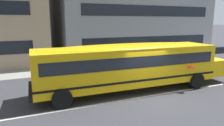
% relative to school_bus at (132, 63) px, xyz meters
% --- Properties ---
extents(ground_plane, '(400.00, 400.00, 0.00)m').
position_rel_school_bus_xyz_m(ground_plane, '(0.22, -1.32, -1.66)').
color(ground_plane, '#38383D').
extents(sidewalk_far, '(120.00, 3.00, 0.01)m').
position_rel_school_bus_xyz_m(sidewalk_far, '(0.22, 6.81, -1.65)').
color(sidewalk_far, gray).
rests_on(sidewalk_far, ground_plane).
extents(lane_centreline, '(110.00, 0.16, 0.01)m').
position_rel_school_bus_xyz_m(lane_centreline, '(0.22, -1.32, -1.66)').
color(lane_centreline, silver).
rests_on(lane_centreline, ground_plane).
extents(school_bus, '(12.55, 3.14, 2.80)m').
position_rel_school_bus_xyz_m(school_bus, '(0.00, 0.00, 0.00)').
color(school_bus, yellow).
rests_on(school_bus, ground_plane).
extents(parked_car_white_by_entrance, '(3.96, 1.99, 1.64)m').
position_rel_school_bus_xyz_m(parked_car_white_by_entrance, '(11.08, 4.29, -0.82)').
color(parked_car_white_by_entrance, silver).
rests_on(parked_car_white_by_entrance, ground_plane).
extents(apartment_block_far_centre, '(17.94, 13.29, 13.30)m').
position_rel_school_bus_xyz_m(apartment_block_far_centre, '(6.67, 14.93, 4.99)').
color(apartment_block_far_centre, gray).
rests_on(apartment_block_far_centre, ground_plane).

